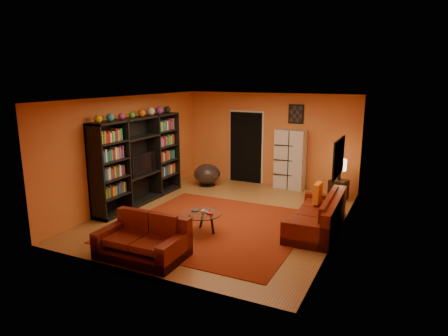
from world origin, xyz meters
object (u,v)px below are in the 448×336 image
at_px(sofa, 320,216).
at_px(loveseat, 145,240).
at_px(table_lamp, 340,165).
at_px(storage_cabinet, 290,159).
at_px(entertainment_unit, 139,161).
at_px(tv, 140,164).
at_px(coffee_table, 201,215).
at_px(bowl_chair, 207,174).
at_px(side_table, 338,190).

distance_m(sofa, loveseat, 3.53).
bearing_deg(loveseat, table_lamp, -27.61).
relative_size(storage_cabinet, table_lamp, 3.07).
relative_size(entertainment_unit, tv, 3.31).
distance_m(coffee_table, table_lamp, 4.06).
bearing_deg(tv, table_lamp, -61.03).
xyz_separation_m(sofa, table_lamp, (-0.05, 2.29, 0.59)).
height_order(entertainment_unit, sofa, entertainment_unit).
height_order(loveseat, table_lamp, table_lamp).
bearing_deg(coffee_table, tv, 154.68).
height_order(loveseat, storage_cabinet, storage_cabinet).
distance_m(storage_cabinet, table_lamp, 1.48).
distance_m(entertainment_unit, loveseat, 3.18).
distance_m(loveseat, bowl_chair, 4.66).
bearing_deg(storage_cabinet, side_table, -12.61).
height_order(sofa, storage_cabinet, storage_cabinet).
relative_size(loveseat, bowl_chair, 1.99).
xyz_separation_m(sofa, side_table, (-0.05, 2.29, -0.04)).
bearing_deg(entertainment_unit, storage_cabinet, 43.47).
bearing_deg(loveseat, side_table, -27.61).
height_order(loveseat, coffee_table, loveseat).
relative_size(storage_cabinet, side_table, 3.27).
bearing_deg(loveseat, bowl_chair, 14.06).
xyz_separation_m(coffee_table, table_lamp, (2.05, 3.46, 0.51)).
bearing_deg(loveseat, sofa, -45.49).
bearing_deg(sofa, storage_cabinet, 116.33).
relative_size(tv, sofa, 0.41).
bearing_deg(storage_cabinet, loveseat, -96.70).
xyz_separation_m(sofa, loveseat, (-2.49, -2.49, -0.00)).
bearing_deg(tv, side_table, -61.03).
bearing_deg(storage_cabinet, table_lamp, -12.61).
bearing_deg(table_lamp, side_table, 0.00).
relative_size(entertainment_unit, side_table, 6.00).
bearing_deg(entertainment_unit, table_lamp, 28.43).
distance_m(coffee_table, side_table, 4.03).
height_order(tv, bowl_chair, tv).
bearing_deg(tv, entertainment_unit, 62.76).
height_order(coffee_table, table_lamp, table_lamp).
distance_m(entertainment_unit, bowl_chair, 2.33).
bearing_deg(coffee_table, entertainment_unit, 154.64).
bearing_deg(side_table, bowl_chair, -175.65).
bearing_deg(table_lamp, entertainment_unit, -151.57).
height_order(side_table, table_lamp, table_lamp).
xyz_separation_m(coffee_table, bowl_chair, (-1.56, 3.18, -0.04)).
relative_size(sofa, side_table, 4.39).
xyz_separation_m(entertainment_unit, side_table, (4.37, 2.36, -0.80)).
xyz_separation_m(loveseat, bowl_chair, (-1.17, 4.51, 0.04)).
bearing_deg(storage_cabinet, tv, -131.25).
bearing_deg(side_table, table_lamp, 0.00).
bearing_deg(sofa, coffee_table, -152.64).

